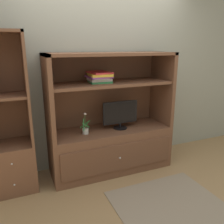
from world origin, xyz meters
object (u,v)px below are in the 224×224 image
(media_console, at_px, (110,135))
(magazine_stack, at_px, (99,77))
(bookshelf_tall, at_px, (10,143))
(tv_monitor, at_px, (120,114))
(potted_plant, at_px, (85,130))

(media_console, height_order, magazine_stack, media_console)
(magazine_stack, distance_m, bookshelf_tall, 1.33)
(tv_monitor, height_order, potted_plant, tv_monitor)
(potted_plant, distance_m, magazine_stack, 0.69)
(tv_monitor, xyz_separation_m, potted_plant, (-0.50, -0.02, -0.15))
(potted_plant, relative_size, magazine_stack, 0.79)
(potted_plant, xyz_separation_m, magazine_stack, (0.22, 0.05, 0.66))
(bookshelf_tall, bearing_deg, media_console, -0.16)
(media_console, xyz_separation_m, tv_monitor, (0.13, -0.04, 0.30))
(magazine_stack, relative_size, bookshelf_tall, 0.19)
(media_console, xyz_separation_m, bookshelf_tall, (-1.27, 0.00, 0.09))
(tv_monitor, relative_size, potted_plant, 1.76)
(magazine_stack, xyz_separation_m, bookshelf_tall, (-1.12, 0.01, -0.72))
(bookshelf_tall, bearing_deg, potted_plant, -4.05)
(tv_monitor, distance_m, magazine_stack, 0.58)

